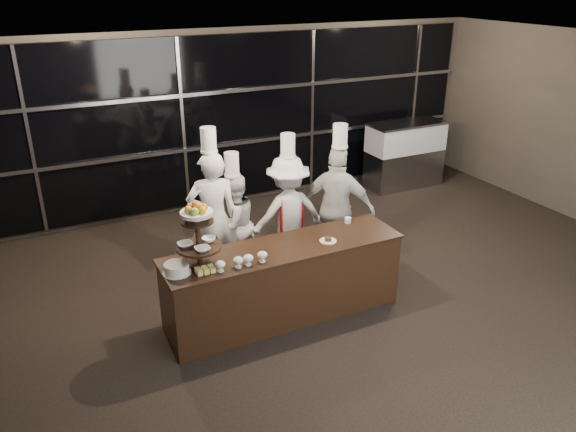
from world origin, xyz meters
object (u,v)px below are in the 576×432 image
chef_d (337,208)px  chef_c (288,213)px  buffet_counter (284,281)px  chef_a (213,217)px  display_stand (198,230)px  layer_cake (177,269)px  display_case (405,151)px  chef_b (234,223)px

chef_d → chef_c: bearing=155.8°
buffet_counter → chef_a: size_ratio=1.35×
display_stand → chef_d: chef_d is taller
chef_c → layer_cake: bearing=-148.8°
buffet_counter → display_case: 5.05m
buffet_counter → chef_b: bearing=95.1°
display_stand → display_case: (5.03, 3.03, -0.65)m
chef_a → chef_c: bearing=-5.3°
chef_a → chef_d: 1.68m
chef_d → display_case: bearing=38.2°
buffet_counter → chef_c: size_ratio=1.48×
layer_cake → chef_d: chef_d is taller
display_stand → display_case: display_stand is taller
layer_cake → chef_d: (2.46, 0.84, -0.09)m
buffet_counter → display_case: size_ratio=1.93×
buffet_counter → layer_cake: bearing=-177.7°
chef_c → chef_d: 0.67m
layer_cake → chef_b: 1.78m
buffet_counter → chef_a: (-0.45, 1.16, 0.46)m
layer_cake → chef_b: chef_b is taller
display_stand → layer_cake: (-0.27, -0.05, -0.37)m
display_stand → chef_b: 1.68m
layer_cake → chef_a: 1.47m
chef_b → chef_d: chef_d is taller
display_stand → chef_a: chef_a is taller
display_stand → chef_b: chef_b is taller
layer_cake → display_case: (5.30, 3.08, -0.29)m
layer_cake → display_case: 6.14m
layer_cake → display_stand: bearing=10.5°
chef_b → chef_d: 1.41m
chef_b → chef_c: chef_c is taller
display_stand → chef_c: 1.98m
display_stand → chef_a: size_ratio=0.36×
chef_c → chef_a: bearing=174.7°
buffet_counter → chef_b: (-0.12, 1.29, 0.26)m
display_stand → layer_cake: bearing=-169.5°
chef_b → buffet_counter: bearing=-84.9°
display_case → chef_b: (-4.15, -1.75, 0.03)m
display_case → chef_b: bearing=-157.2°
buffet_counter → chef_c: bearing=61.6°
chef_b → chef_d: bearing=-20.7°
display_stand → chef_b: (0.88, 1.29, -0.62)m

